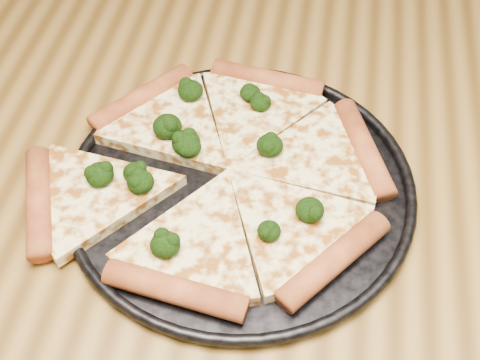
# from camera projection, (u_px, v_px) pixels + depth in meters

# --- Properties ---
(dining_table) EXTENTS (1.20, 0.90, 0.75)m
(dining_table) POSITION_uv_depth(u_px,v_px,m) (289.00, 225.00, 0.75)
(dining_table) COLOR olive
(dining_table) RESTS_ON ground
(pizza_pan) EXTENTS (0.36, 0.36, 0.02)m
(pizza_pan) POSITION_uv_depth(u_px,v_px,m) (240.00, 185.00, 0.66)
(pizza_pan) COLOR black
(pizza_pan) RESTS_ON dining_table
(pizza) EXTENTS (0.39, 0.34, 0.03)m
(pizza) POSITION_uv_depth(u_px,v_px,m) (221.00, 172.00, 0.66)
(pizza) COLOR #FFED9C
(pizza) RESTS_ON pizza_pan
(broccoli_florets) EXTENTS (0.24, 0.24, 0.02)m
(broccoli_florets) POSITION_uv_depth(u_px,v_px,m) (196.00, 155.00, 0.66)
(broccoli_florets) COLOR black
(broccoli_florets) RESTS_ON pizza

